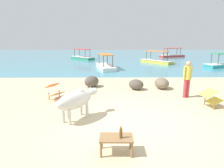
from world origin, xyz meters
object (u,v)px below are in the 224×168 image
at_px(boat_green, 82,57).
at_px(low_bench_table, 116,139).
at_px(cow, 76,100).
at_px(boat_red, 172,55).
at_px(deck_chair_far, 55,90).
at_px(boat_yellow, 156,60).
at_px(boat_white, 105,66).
at_px(boat_teal, 223,64).
at_px(person_standing, 188,76).
at_px(deck_chair_near, 211,97).
at_px(bottle, 121,133).

bearing_deg(boat_green, low_bench_table, 143.88).
relative_size(cow, boat_red, 0.42).
bearing_deg(low_bench_table, deck_chair_far, 123.10).
bearing_deg(boat_yellow, boat_red, -70.17).
relative_size(deck_chair_far, boat_red, 0.24).
distance_m(boat_green, boat_red, 12.78).
bearing_deg(low_bench_table, boat_yellow, 74.73).
bearing_deg(boat_green, cow, 141.25).
bearing_deg(boat_green, boat_white, 155.11).
distance_m(low_bench_table, boat_red, 25.07).
relative_size(deck_chair_far, boat_teal, 0.24).
distance_m(person_standing, boat_yellow, 12.57).
height_order(boat_green, boat_teal, same).
relative_size(low_bench_table, deck_chair_far, 0.83).
bearing_deg(boat_white, deck_chair_near, -168.85).
height_order(boat_green, boat_red, same).
bearing_deg(boat_green, boat_teal, -163.15).
bearing_deg(boat_teal, person_standing, 33.94).
xyz_separation_m(bottle, boat_red, (8.67, 23.53, -0.27)).
distance_m(cow, low_bench_table, 2.27).
relative_size(deck_chair_far, boat_yellow, 0.26).
bearing_deg(cow, deck_chair_near, -40.43).
height_order(cow, low_bench_table, cow).
bearing_deg(deck_chair_far, low_bench_table, -18.31).
bearing_deg(deck_chair_near, boat_yellow, 74.84).
distance_m(cow, bottle, 2.34).
height_order(person_standing, boat_teal, person_standing).
relative_size(bottle, boat_red, 0.08).
xyz_separation_m(deck_chair_near, boat_red, (5.07, 20.53, -0.13)).
relative_size(cow, deck_chair_near, 1.89).
height_order(deck_chair_near, boat_white, boat_white).
xyz_separation_m(bottle, deck_chair_far, (-2.64, 4.11, -0.13)).
xyz_separation_m(boat_white, boat_red, (9.30, 10.89, 0.00)).
bearing_deg(cow, deck_chair_far, 68.41).
bearing_deg(deck_chair_near, boat_teal, 47.70).
xyz_separation_m(deck_chair_near, boat_green, (-7.40, 17.76, -0.13)).
distance_m(cow, deck_chair_near, 5.04).
relative_size(cow, boat_yellow, 0.45).
relative_size(low_bench_table, boat_white, 0.20).
bearing_deg(low_bench_table, cow, 124.05).
bearing_deg(deck_chair_far, boat_teal, 76.09).
height_order(cow, deck_chair_far, cow).
bearing_deg(boat_white, low_bench_table, 169.89).
distance_m(low_bench_table, deck_chair_far, 4.79).
height_order(low_bench_table, boat_green, boat_green).
distance_m(low_bench_table, boat_white, 12.61).
height_order(deck_chair_far, person_standing, person_standing).
distance_m(low_bench_table, person_standing, 5.37).
bearing_deg(deck_chair_far, bottle, -17.58).
distance_m(boat_white, boat_teal, 10.95).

